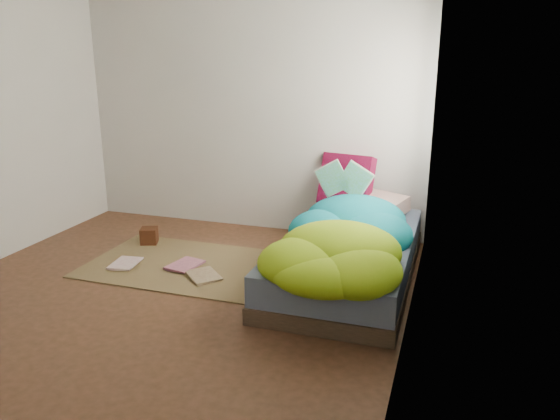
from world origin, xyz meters
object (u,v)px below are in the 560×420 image
object	(u,v)px
pillow_magenta	(346,181)
wooden_box	(149,236)
floor_book_a	(114,263)
open_book	(344,168)
floor_book_b	(175,263)
bed	(347,258)

from	to	relation	value
pillow_magenta	wooden_box	world-z (taller)	pillow_magenta
pillow_magenta	floor_book_a	bearing A→B (deg)	-132.03
open_book	floor_book_b	distance (m)	1.64
bed	pillow_magenta	xyz separation A→B (m)	(-0.21, 0.90, 0.41)
wooden_box	floor_book_a	size ratio (longest dim) A/B	0.52
bed	floor_book_b	bearing A→B (deg)	-171.99
floor_book_a	floor_book_b	xyz separation A→B (m)	(0.50, 0.15, 0.00)
open_book	wooden_box	xyz separation A→B (m)	(-1.78, -0.24, -0.72)
pillow_magenta	open_book	bearing A→B (deg)	-70.26
bed	pillow_magenta	size ratio (longest dim) A/B	4.12
bed	open_book	xyz separation A→B (m)	(-0.14, 0.44, 0.63)
pillow_magenta	wooden_box	xyz separation A→B (m)	(-1.72, -0.70, -0.50)
pillow_magenta	floor_book_b	xyz separation A→B (m)	(-1.23, -1.11, -0.56)
floor_book_b	bed	bearing A→B (deg)	19.85
bed	floor_book_a	size ratio (longest dim) A/B	7.00
pillow_magenta	floor_book_b	distance (m)	1.75
pillow_magenta	wooden_box	size ratio (longest dim) A/B	3.29
bed	floor_book_a	bearing A→B (deg)	-169.59
wooden_box	floor_book_b	distance (m)	0.63
pillow_magenta	floor_book_b	world-z (taller)	pillow_magenta
pillow_magenta	floor_book_b	size ratio (longest dim) A/B	1.63
wooden_box	floor_book_b	size ratio (longest dim) A/B	0.50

